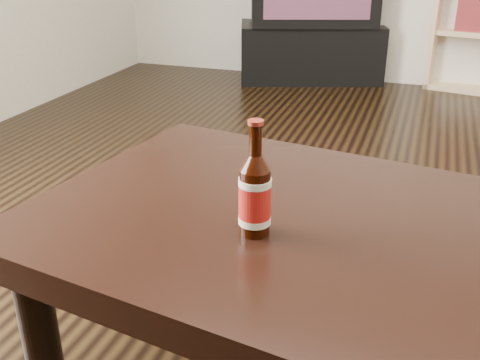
% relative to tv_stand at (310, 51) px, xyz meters
% --- Properties ---
extents(floor, '(5.00, 6.00, 0.01)m').
position_rel_tv_stand_xyz_m(floor, '(0.98, -2.92, -0.21)').
color(floor, black).
rests_on(floor, ground).
extents(tv_stand, '(1.16, 0.83, 0.42)m').
position_rel_tv_stand_xyz_m(tv_stand, '(0.00, 0.00, 0.00)').
color(tv_stand, black).
rests_on(tv_stand, floor).
extents(coffee_table, '(1.48, 1.00, 0.51)m').
position_rel_tv_stand_xyz_m(coffee_table, '(0.79, -3.24, 0.24)').
color(coffee_table, black).
rests_on(coffee_table, floor).
extents(beer_bottle, '(0.07, 0.07, 0.23)m').
position_rel_tv_stand_xyz_m(beer_bottle, '(0.60, -3.32, 0.39)').
color(beer_bottle, black).
rests_on(beer_bottle, coffee_table).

